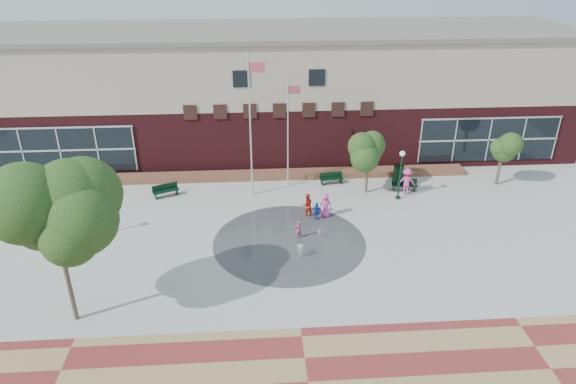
{
  "coord_description": "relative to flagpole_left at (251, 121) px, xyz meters",
  "views": [
    {
      "loc": [
        -1.72,
        -21.09,
        15.02
      ],
      "look_at": [
        0.0,
        4.0,
        2.6
      ],
      "focal_mm": 32.0,
      "sensor_mm": 36.0,
      "label": 1
    }
  ],
  "objects": [
    {
      "name": "trash_can",
      "position": [
        9.99,
        1.46,
        -4.48
      ],
      "size": [
        0.7,
        0.7,
        1.15
      ],
      "color": "black",
      "rests_on": "ground"
    },
    {
      "name": "plaza_concrete",
      "position": [
        1.93,
        -5.05,
        -5.05
      ],
      "size": [
        46.0,
        18.0,
        0.01
      ],
      "primitive_type": "cube",
      "color": "#A8A8A0",
      "rests_on": "ground"
    },
    {
      "name": "lamp_left",
      "position": [
        -10.05,
        -5.09,
        -2.97
      ],
      "size": [
        0.36,
        0.36,
        3.36
      ],
      "color": "black",
      "rests_on": "ground"
    },
    {
      "name": "person_bench",
      "position": [
        9.98,
        -0.57,
        -4.17
      ],
      "size": [
        1.3,
        0.99,
        1.78
      ],
      "primitive_type": "imported",
      "rotation": [
        0.0,
        0.0,
        2.82
      ],
      "color": "#D93C93",
      "rests_on": "ground"
    },
    {
      "name": "bench_right",
      "position": [
        9.99,
        -0.12,
        -4.79
      ],
      "size": [
        1.69,
        0.7,
        0.82
      ],
      "rotation": [
        0.0,
        0.0,
        -0.15
      ],
      "color": "black",
      "rests_on": "ground"
    },
    {
      "name": "flower_bed",
      "position": [
        1.93,
        2.55,
        -5.06
      ],
      "size": [
        26.0,
        1.2,
        0.4
      ],
      "primitive_type": "cube",
      "color": "#A92738",
      "rests_on": "ground"
    },
    {
      "name": "child_blue",
      "position": [
        3.74,
        -3.64,
        -4.49
      ],
      "size": [
        0.72,
        0.49,
        1.13
      ],
      "primitive_type": "imported",
      "rotation": [
        0.0,
        0.0,
        2.79
      ],
      "color": "#1430AC",
      "rests_on": "ground"
    },
    {
      "name": "bench_left",
      "position": [
        -5.64,
        0.07,
        -4.79
      ],
      "size": [
        1.71,
        1.1,
        0.84
      ],
      "rotation": [
        0.0,
        0.0,
        0.42
      ],
      "color": "black",
      "rests_on": "ground"
    },
    {
      "name": "water_jet_b",
      "position": [
        3.6,
        -5.68,
        -5.06
      ],
      "size": [
        0.18,
        0.18,
        0.41
      ],
      "primitive_type": "cone",
      "rotation": [
        3.14,
        0.0,
        0.0
      ],
      "color": "white",
      "rests_on": "ground"
    },
    {
      "name": "adult_red",
      "position": [
        3.21,
        -3.11,
        -4.33
      ],
      "size": [
        0.79,
        0.65,
        1.46
      ],
      "primitive_type": "imported",
      "rotation": [
        0.0,
        0.0,
        3.29
      ],
      "color": "red",
      "rests_on": "ground"
    },
    {
      "name": "tree_mid",
      "position": [
        7.41,
        -0.21,
        -1.95
      ],
      "size": [
        2.53,
        2.53,
        4.26
      ],
      "color": "#453A2B",
      "rests_on": "ground"
    },
    {
      "name": "bench_mid",
      "position": [
        5.32,
        1.24,
        -4.8
      ],
      "size": [
        1.66,
        0.68,
        0.81
      ],
      "rotation": [
        0.0,
        0.0,
        0.14
      ],
      "color": "black",
      "rests_on": "ground"
    },
    {
      "name": "adult_pink",
      "position": [
        4.3,
        -3.27,
        -4.29
      ],
      "size": [
        0.87,
        0.73,
        1.52
      ],
      "primitive_type": "imported",
      "rotation": [
        0.0,
        0.0,
        2.75
      ],
      "color": "#E348A3",
      "rests_on": "ground"
    },
    {
      "name": "flagpole_right",
      "position": [
        2.4,
        1.37,
        -1.02
      ],
      "size": [
        0.89,
        0.15,
        7.22
      ],
      "rotation": [
        0.0,
        0.0,
        0.05
      ],
      "color": "silver",
      "rests_on": "ground"
    },
    {
      "name": "paver_band",
      "position": [
        1.93,
        -16.05,
        -5.05
      ],
      "size": [
        46.0,
        6.0,
        0.01
      ],
      "primitive_type": "cube",
      "color": "maroon",
      "rests_on": "ground"
    },
    {
      "name": "child_splash",
      "position": [
        2.46,
        -5.66,
        -4.5
      ],
      "size": [
        0.48,
        0.4,
        1.12
      ],
      "primitive_type": "imported",
      "rotation": [
        0.0,
        0.0,
        3.52
      ],
      "color": "#BF4774",
      "rests_on": "ground"
    },
    {
      "name": "tree_big_left",
      "position": [
        -7.86,
        -11.77,
        0.13
      ],
      "size": [
        4.54,
        4.54,
        7.25
      ],
      "color": "#453A2B",
      "rests_on": "ground"
    },
    {
      "name": "tree_small_right",
      "position": [
        16.55,
        0.43,
        -2.28
      ],
      "size": [
        2.22,
        2.22,
        3.8
      ],
      "color": "#453A2B",
      "rests_on": "ground"
    },
    {
      "name": "flagpole_left",
      "position": [
        0.0,
        0.0,
        0.0
      ],
      "size": [
        1.07,
        0.17,
        9.08
      ],
      "rotation": [
        0.0,
        0.0,
        -0.04
      ],
      "color": "silver",
      "rests_on": "ground"
    },
    {
      "name": "splash_pad",
      "position": [
        1.93,
        -6.05,
        -5.05
      ],
      "size": [
        8.4,
        8.4,
        0.01
      ],
      "primitive_type": "cylinder",
      "color": "#383A3D",
      "rests_on": "ground"
    },
    {
      "name": "library_building",
      "position": [
        1.93,
        8.43,
        -0.41
      ],
      "size": [
        44.4,
        10.4,
        9.2
      ],
      "color": "#4B161B",
      "rests_on": "ground"
    },
    {
      "name": "lamp_right",
      "position": [
        9.29,
        -1.24,
        -3.01
      ],
      "size": [
        0.35,
        0.35,
        3.3
      ],
      "color": "black",
      "rests_on": "ground"
    },
    {
      "name": "water_jet_a",
      "position": [
        2.38,
        -7.6,
        -5.06
      ],
      "size": [
        0.36,
        0.36,
        0.7
      ],
      "primitive_type": "cone",
      "rotation": [
        3.14,
        0.0,
        0.0
      ],
      "color": "white",
      "rests_on": "ground"
    },
    {
      "name": "ground",
      "position": [
        1.93,
        -9.05,
        -5.06
      ],
      "size": [
        120.0,
        120.0,
        0.0
      ],
      "primitive_type": "plane",
      "color": "#666056",
      "rests_on": "ground"
    }
  ]
}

